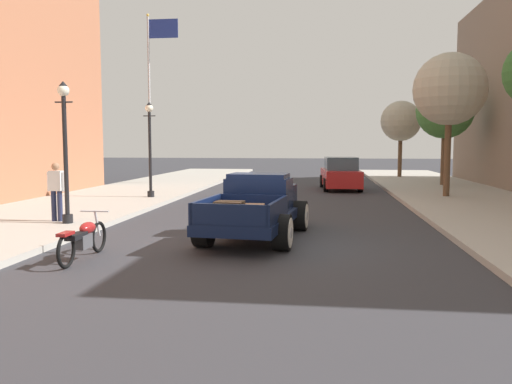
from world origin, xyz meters
The scene contains 11 objects.
ground_plane centered at (0.00, 0.00, 0.00)m, with size 140.00×140.00×0.00m, color #333338.
hotrod_truck_navy centered at (-0.18, 1.07, 0.75)m, with size 2.50×5.05×1.58m.
motorcycle_parked centered at (-3.32, -2.00, 0.44)m, with size 0.62×2.12×0.93m.
car_background_red centered at (2.34, 14.69, 0.77)m, with size 2.09×4.41×1.65m.
pedestrian_sidewalk_left centered at (-5.98, 1.89, 1.09)m, with size 0.53×0.22×1.65m.
street_lamp_near centered at (-5.52, 1.59, 2.39)m, with size 0.50×0.32×3.85m.
street_lamp_far centered at (-5.54, 8.61, 2.39)m, with size 0.50×0.32×3.85m.
flagpole centered at (-7.80, 15.90, 5.77)m, with size 1.74×0.16×9.16m.
street_tree_second centered at (6.55, 10.52, 4.52)m, with size 2.95×2.95×5.87m.
street_tree_third centered at (7.76, 16.60, 4.05)m, with size 2.97×2.97×5.41m.
street_tree_farthest centered at (6.49, 23.25, 3.78)m, with size 2.62×2.62×4.96m.
Camera 1 is at (1.41, -11.65, 2.33)m, focal length 36.14 mm.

